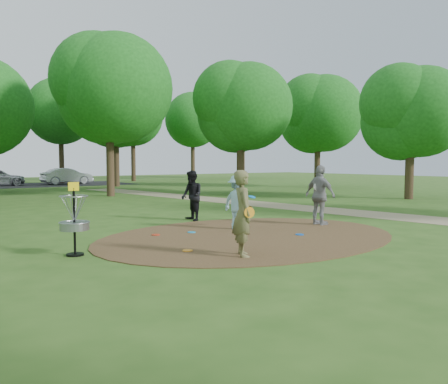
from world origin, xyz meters
TOP-DOWN VIEW (x-y plane):
  - ground at (0.00, 0.00)m, footprint 100.00×100.00m
  - dirt_clearing at (0.00, 0.00)m, footprint 8.40×8.40m
  - footpath at (6.50, 2.00)m, footprint 7.55×39.89m
  - parking_lot at (2.00, 30.00)m, footprint 14.00×8.00m
  - player_observer_with_disc at (-1.70, -1.83)m, footprint 0.67×0.78m
  - player_throwing_with_disc at (0.41, 1.08)m, footprint 1.01×1.11m
  - player_walking_with_disc at (0.32, 3.47)m, footprint 0.72×0.88m
  - player_waiting_with_disc at (2.99, 0.28)m, footprint 0.52×1.11m
  - disc_ground_cyan at (-1.03, 1.30)m, footprint 0.22×0.22m
  - disc_ground_blue at (1.11, -0.71)m, footprint 0.22×0.22m
  - disc_ground_red at (-2.02, 1.50)m, footprint 0.22×0.22m
  - car_right at (3.87, 29.96)m, footprint 4.34×1.79m
  - disc_ground_orange at (-2.39, -0.76)m, footprint 0.22×0.22m
  - disc_golf_basket at (-4.50, 0.30)m, footprint 0.63×0.63m
  - tree_ring at (1.27, 10.49)m, footprint 37.62×46.03m

SIDE VIEW (x-z plane):
  - ground at x=0.00m, z-range 0.00..0.00m
  - parking_lot at x=2.00m, z-range 0.00..0.01m
  - footpath at x=6.50m, z-range 0.00..0.01m
  - dirt_clearing at x=0.00m, z-range 0.00..0.02m
  - disc_ground_cyan at x=-1.03m, z-range 0.02..0.04m
  - disc_ground_blue at x=1.11m, z-range 0.02..0.04m
  - disc_ground_red at x=-2.02m, z-range 0.02..0.04m
  - disc_ground_orange at x=-2.39m, z-range 0.02..0.04m
  - car_right at x=3.87m, z-range 0.00..1.40m
  - player_throwing_with_disc at x=0.41m, z-range 0.00..1.59m
  - player_walking_with_disc at x=0.32m, z-range 0.00..1.67m
  - disc_golf_basket at x=-4.50m, z-range 0.10..1.64m
  - player_observer_with_disc at x=-1.70m, z-range 0.00..1.79m
  - player_waiting_with_disc at x=2.99m, z-range 0.00..1.86m
  - tree_ring at x=1.27m, z-range 0.53..9.98m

